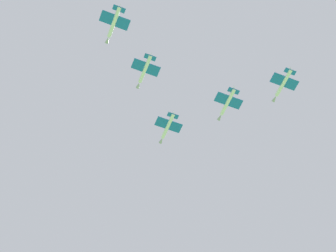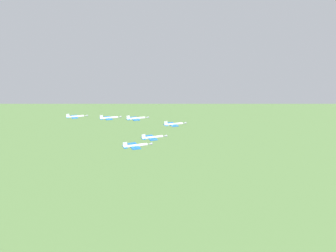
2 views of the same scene
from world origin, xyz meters
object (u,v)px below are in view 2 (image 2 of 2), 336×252
at_px(jet_starboard_outer, 136,146).
at_px(jet_center_rear, 76,117).
at_px(jet_lead, 174,124).
at_px(jet_port_outer, 109,118).
at_px(jet_starboard_inner, 153,137).
at_px(jet_port_inner, 136,118).

height_order(jet_starboard_outer, jet_center_rear, jet_starboard_outer).
bearing_deg(jet_lead, jet_center_rear, -133.10).
relative_size(jet_lead, jet_port_outer, 1.00).
bearing_deg(jet_starboard_inner, jet_port_outer, -164.30).
relative_size(jet_starboard_inner, jet_center_rear, 1.00).
relative_size(jet_starboard_inner, jet_port_outer, 1.00).
bearing_deg(jet_port_outer, jet_starboard_inner, 15.70).
height_order(jet_lead, jet_starboard_inner, jet_lead).
bearing_deg(jet_center_rear, jet_port_inner, 45.84).
bearing_deg(jet_port_outer, jet_lead, 44.86).
relative_size(jet_starboard_outer, jet_center_rear, 1.00).
height_order(jet_port_outer, jet_center_rear, jet_port_outer).
bearing_deg(jet_center_rear, jet_starboard_inner, 27.24).
height_order(jet_port_inner, jet_center_rear, jet_port_inner).
height_order(jet_port_outer, jet_starboard_outer, jet_starboard_outer).
xyz_separation_m(jet_port_inner, jet_starboard_inner, (-14.91, -23.05, -2.47)).
height_order(jet_starboard_inner, jet_port_outer, jet_port_outer).
xyz_separation_m(jet_port_inner, jet_starboard_outer, (-32.08, -28.28, -0.62)).
bearing_deg(jet_port_inner, jet_starboard_outer, -15.70).
xyz_separation_m(jet_lead, jet_center_rear, (-14.58, 58.47, -1.49)).
height_order(jet_starboard_inner, jet_center_rear, jet_starboard_inner).
bearing_deg(jet_starboard_inner, jet_center_rear, -152.76).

